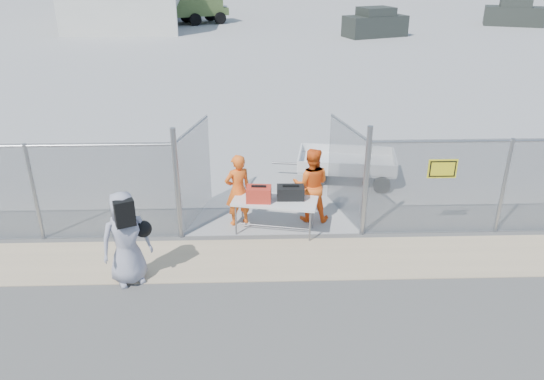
{
  "coord_description": "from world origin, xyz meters",
  "views": [
    {
      "loc": [
        -0.32,
        -8.24,
        5.79
      ],
      "look_at": [
        0.0,
        2.0,
        1.1
      ],
      "focal_mm": 35.0,
      "sensor_mm": 36.0,
      "label": 1
    }
  ],
  "objects_px": {
    "security_worker_left": "(238,190)",
    "security_worker_right": "(311,185)",
    "folding_table": "(275,216)",
    "visitor": "(126,238)",
    "utility_trailer": "(346,166)"
  },
  "relations": [
    {
      "from": "security_worker_left",
      "to": "security_worker_right",
      "type": "height_order",
      "value": "security_worker_right"
    },
    {
      "from": "folding_table",
      "to": "visitor",
      "type": "xyz_separation_m",
      "value": [
        -2.82,
        -1.84,
        0.53
      ]
    },
    {
      "from": "utility_trailer",
      "to": "visitor",
      "type": "bearing_deg",
      "value": -127.22
    },
    {
      "from": "security_worker_left",
      "to": "security_worker_right",
      "type": "xyz_separation_m",
      "value": [
        1.66,
        0.17,
        0.03
      ]
    },
    {
      "from": "security_worker_left",
      "to": "security_worker_right",
      "type": "distance_m",
      "value": 1.67
    },
    {
      "from": "security_worker_right",
      "to": "utility_trailer",
      "type": "xyz_separation_m",
      "value": [
        1.19,
        2.26,
        -0.47
      ]
    },
    {
      "from": "security_worker_left",
      "to": "visitor",
      "type": "relative_size",
      "value": 0.92
    },
    {
      "from": "folding_table",
      "to": "utility_trailer",
      "type": "distance_m",
      "value": 3.49
    },
    {
      "from": "folding_table",
      "to": "security_worker_right",
      "type": "relative_size",
      "value": 1.04
    },
    {
      "from": "folding_table",
      "to": "visitor",
      "type": "height_order",
      "value": "visitor"
    },
    {
      "from": "folding_table",
      "to": "visitor",
      "type": "bearing_deg",
      "value": -134.91
    },
    {
      "from": "visitor",
      "to": "utility_trailer",
      "type": "distance_m",
      "value": 6.75
    },
    {
      "from": "utility_trailer",
      "to": "security_worker_left",
      "type": "bearing_deg",
      "value": -130.62
    },
    {
      "from": "visitor",
      "to": "utility_trailer",
      "type": "bearing_deg",
      "value": 18.76
    },
    {
      "from": "folding_table",
      "to": "visitor",
      "type": "distance_m",
      "value": 3.41
    }
  ]
}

